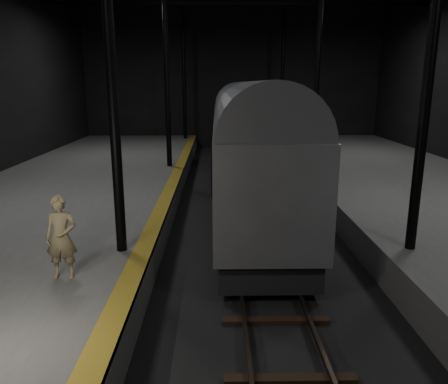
{
  "coord_description": "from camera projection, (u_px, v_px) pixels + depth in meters",
  "views": [
    {
      "loc": [
        -1.31,
        -14.76,
        5.23
      ],
      "look_at": [
        -1.09,
        -1.79,
        2.0
      ],
      "focal_mm": 35.0,
      "sensor_mm": 36.0,
      "label": 1
    }
  ],
  "objects": [
    {
      "name": "platform_left",
      "position": [
        41.0,
        222.0,
        15.37
      ],
      "size": [
        9.0,
        43.8,
        1.0
      ],
      "primitive_type": "cube",
      "color": "#4F4F4D",
      "rests_on": "ground"
    },
    {
      "name": "ground",
      "position": [
        254.0,
        234.0,
        15.61
      ],
      "size": [
        44.0,
        44.0,
        0.0
      ],
      "primitive_type": "plane",
      "color": "black",
      "rests_on": "ground"
    },
    {
      "name": "tactile_strip",
      "position": [
        162.0,
        207.0,
        15.31
      ],
      "size": [
        0.5,
        43.8,
        0.01
      ],
      "primitive_type": "cube",
      "color": "olive",
      "rests_on": "platform_left"
    },
    {
      "name": "train",
      "position": [
        246.0,
        138.0,
        19.16
      ],
      "size": [
        2.91,
        19.43,
        5.19
      ],
      "color": "#95979C",
      "rests_on": "ground"
    },
    {
      "name": "woman",
      "position": [
        61.0,
        237.0,
        9.6
      ],
      "size": [
        0.71,
        0.48,
        1.89
      ],
      "primitive_type": "imported",
      "rotation": [
        0.0,
        0.0,
        0.04
      ],
      "color": "#8C7B56",
      "rests_on": "platform_left"
    },
    {
      "name": "track",
      "position": [
        254.0,
        232.0,
        15.59
      ],
      "size": [
        2.4,
        43.0,
        0.24
      ],
      "color": "#3F3328",
      "rests_on": "ground"
    }
  ]
}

